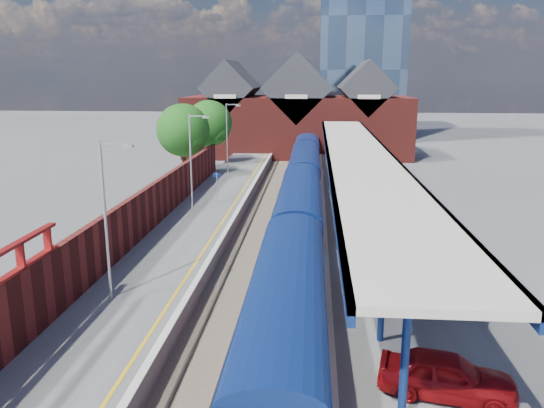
# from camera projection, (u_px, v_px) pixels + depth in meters

# --- Properties ---
(ground) EXTENTS (240.00, 240.00, 0.00)m
(ground) POSITION_uv_depth(u_px,v_px,m) (286.00, 200.00, 46.61)
(ground) COLOR #5B5B5E
(ground) RESTS_ON ground
(ballast_bed) EXTENTS (6.00, 76.00, 0.06)m
(ballast_bed) POSITION_uv_depth(u_px,v_px,m) (278.00, 233.00, 36.91)
(ballast_bed) COLOR #473D33
(ballast_bed) RESTS_ON ground
(rails) EXTENTS (4.51, 76.00, 0.14)m
(rails) POSITION_uv_depth(u_px,v_px,m) (278.00, 231.00, 36.89)
(rails) COLOR slate
(rails) RESTS_ON ground
(left_platform) EXTENTS (5.00, 76.00, 1.00)m
(left_platform) POSITION_uv_depth(u_px,v_px,m) (200.00, 224.00, 37.24)
(left_platform) COLOR #565659
(left_platform) RESTS_ON ground
(right_platform) EXTENTS (6.00, 76.00, 1.00)m
(right_platform) POSITION_uv_depth(u_px,v_px,m) (365.00, 228.00, 36.33)
(right_platform) COLOR #565659
(right_platform) RESTS_ON ground
(coping_left) EXTENTS (0.30, 76.00, 0.05)m
(coping_left) POSITION_uv_depth(u_px,v_px,m) (233.00, 218.00, 36.93)
(coping_left) COLOR silver
(coping_left) RESTS_ON left_platform
(coping_right) EXTENTS (0.30, 76.00, 0.05)m
(coping_right) POSITION_uv_depth(u_px,v_px,m) (324.00, 220.00, 36.43)
(coping_right) COLOR silver
(coping_right) RESTS_ON right_platform
(yellow_line) EXTENTS (0.14, 76.00, 0.01)m
(yellow_line) POSITION_uv_depth(u_px,v_px,m) (225.00, 218.00, 36.98)
(yellow_line) COLOR yellow
(yellow_line) RESTS_ON left_platform
(train) EXTENTS (2.90, 65.91, 3.45)m
(train) POSITION_uv_depth(u_px,v_px,m) (303.00, 181.00, 44.17)
(train) COLOR navy
(train) RESTS_ON ground
(canopy) EXTENTS (4.50, 52.00, 4.48)m
(canopy) POSITION_uv_depth(u_px,v_px,m) (358.00, 155.00, 37.15)
(canopy) COLOR navy
(canopy) RESTS_ON right_platform
(lamp_post_b) EXTENTS (1.48, 0.18, 7.00)m
(lamp_post_b) POSITION_uv_depth(u_px,v_px,m) (108.00, 211.00, 22.69)
(lamp_post_b) COLOR #A5A8AA
(lamp_post_b) RESTS_ON left_platform
(lamp_post_c) EXTENTS (1.48, 0.18, 7.00)m
(lamp_post_c) POSITION_uv_depth(u_px,v_px,m) (192.00, 157.00, 38.19)
(lamp_post_c) COLOR #A5A8AA
(lamp_post_c) RESTS_ON left_platform
(lamp_post_d) EXTENTS (1.48, 0.18, 7.00)m
(lamp_post_d) POSITION_uv_depth(u_px,v_px,m) (228.00, 134.00, 53.70)
(lamp_post_d) COLOR #A5A8AA
(lamp_post_d) RESTS_ON left_platform
(platform_sign) EXTENTS (0.55, 0.08, 2.50)m
(platform_sign) POSITION_uv_depth(u_px,v_px,m) (217.00, 183.00, 40.56)
(platform_sign) COLOR #A5A8AA
(platform_sign) RESTS_ON left_platform
(brick_wall) EXTENTS (0.35, 50.00, 3.86)m
(brick_wall) POSITION_uv_depth(u_px,v_px,m) (132.00, 221.00, 30.72)
(brick_wall) COLOR maroon
(brick_wall) RESTS_ON left_platform
(station_building) EXTENTS (30.00, 12.12, 13.78)m
(station_building) POSITION_uv_depth(u_px,v_px,m) (298.00, 116.00, 72.47)
(station_building) COLOR maroon
(station_building) RESTS_ON ground
(glass_tower) EXTENTS (14.20, 14.20, 40.30)m
(glass_tower) POSITION_uv_depth(u_px,v_px,m) (362.00, 19.00, 89.56)
(glass_tower) COLOR #425672
(glass_tower) RESTS_ON ground
(tree_near) EXTENTS (5.20, 5.20, 8.10)m
(tree_near) POSITION_uv_depth(u_px,v_px,m) (184.00, 132.00, 51.90)
(tree_near) COLOR #382314
(tree_near) RESTS_ON ground
(tree_far) EXTENTS (5.20, 5.20, 8.10)m
(tree_far) POSITION_uv_depth(u_px,v_px,m) (210.00, 125.00, 59.57)
(tree_far) COLOR #382314
(tree_far) RESTS_ON ground
(parked_car_red) EXTENTS (4.37, 2.49, 1.40)m
(parked_car_red) POSITION_uv_depth(u_px,v_px,m) (447.00, 375.00, 16.22)
(parked_car_red) COLOR maroon
(parked_car_red) RESTS_ON right_platform
(parked_car_silver) EXTENTS (4.90, 2.46, 1.54)m
(parked_car_silver) POSITION_uv_depth(u_px,v_px,m) (388.00, 224.00, 32.71)
(parked_car_silver) COLOR #B5B4B9
(parked_car_silver) RESTS_ON right_platform
(parked_car_dark) EXTENTS (4.96, 2.25, 1.41)m
(parked_car_dark) POSITION_uv_depth(u_px,v_px,m) (427.00, 290.00, 22.63)
(parked_car_dark) COLOR black
(parked_car_dark) RESTS_ON right_platform
(parked_car_blue) EXTENTS (4.57, 2.80, 1.18)m
(parked_car_blue) POSITION_uv_depth(u_px,v_px,m) (392.00, 196.00, 41.15)
(parked_car_blue) COLOR navy
(parked_car_blue) RESTS_ON right_platform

